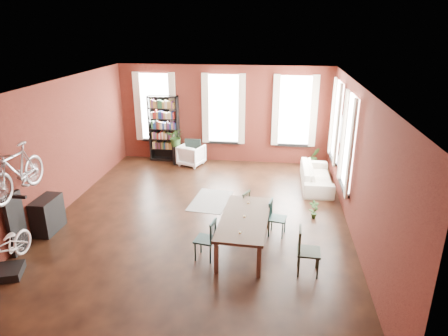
% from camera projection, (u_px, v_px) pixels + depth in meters
% --- Properties ---
extents(room, '(9.00, 9.04, 3.22)m').
position_uv_depth(room, '(212.00, 128.00, 9.34)').
color(room, black).
rests_on(room, ground).
extents(dining_table, '(1.04, 2.14, 0.72)m').
position_uv_depth(dining_table, '(244.00, 233.00, 8.29)').
color(dining_table, '#4D3B2E').
rests_on(dining_table, ground).
extents(dining_chair_a, '(0.45, 0.45, 0.85)m').
position_uv_depth(dining_chair_a, '(205.00, 239.00, 7.92)').
color(dining_chair_a, '#183535').
rests_on(dining_chair_a, ground).
extents(dining_chair_b, '(0.49, 0.49, 0.81)m').
position_uv_depth(dining_chair_b, '(240.00, 206.00, 9.37)').
color(dining_chair_b, black).
rests_on(dining_chair_b, ground).
extents(dining_chair_c, '(0.44, 0.44, 0.92)m').
position_uv_depth(dining_chair_c, '(309.00, 251.00, 7.43)').
color(dining_chair_c, black).
rests_on(dining_chair_c, ground).
extents(dining_chair_d, '(0.44, 0.44, 0.81)m').
position_uv_depth(dining_chair_d, '(277.00, 218.00, 8.80)').
color(dining_chair_d, '#1C3E3B').
rests_on(dining_chair_d, ground).
extents(bookshelf, '(1.00, 0.32, 2.20)m').
position_uv_depth(bookshelf, '(164.00, 129.00, 13.41)').
color(bookshelf, black).
rests_on(bookshelf, ground).
extents(white_armchair, '(0.92, 0.89, 0.76)m').
position_uv_depth(white_armchair, '(191.00, 154.00, 13.16)').
color(white_armchair, white).
rests_on(white_armchair, ground).
extents(cream_sofa, '(0.61, 2.08, 0.81)m').
position_uv_depth(cream_sofa, '(317.00, 173.00, 11.45)').
color(cream_sofa, beige).
rests_on(cream_sofa, ground).
extents(striped_rug, '(1.08, 1.57, 0.01)m').
position_uv_depth(striped_rug, '(211.00, 201.00, 10.61)').
color(striped_rug, black).
rests_on(striped_rug, ground).
extents(bike_trainer, '(0.70, 0.70, 0.16)m').
position_uv_depth(bike_trainer, '(7.00, 272.00, 7.46)').
color(bike_trainer, black).
rests_on(bike_trainer, ground).
extents(bike_wall_rack, '(0.16, 0.60, 1.30)m').
position_uv_depth(bike_wall_rack, '(16.00, 223.00, 8.06)').
color(bike_wall_rack, black).
rests_on(bike_wall_rack, ground).
extents(console_table, '(0.40, 0.80, 0.80)m').
position_uv_depth(console_table, '(48.00, 215.00, 8.97)').
color(console_table, black).
rests_on(console_table, ground).
extents(plant_stand, '(0.40, 0.40, 0.61)m').
position_uv_depth(plant_stand, '(177.00, 155.00, 13.33)').
color(plant_stand, black).
rests_on(plant_stand, ground).
extents(plant_by_sofa, '(0.54, 0.73, 0.29)m').
position_uv_depth(plant_by_sofa, '(314.00, 162.00, 13.12)').
color(plant_by_sofa, '#2E5421').
rests_on(plant_by_sofa, ground).
extents(plant_small, '(0.36, 0.50, 0.16)m').
position_uv_depth(plant_small, '(313.00, 215.00, 9.66)').
color(plant_small, '#2B5421').
rests_on(plant_small, ground).
extents(bicycle_floor, '(0.55, 0.80, 1.50)m').
position_uv_depth(bicycle_floor, '(1.00, 232.00, 7.20)').
color(bicycle_floor, silver).
rests_on(bicycle_floor, bike_trainer).
extents(bicycle_hung, '(0.47, 1.00, 1.66)m').
position_uv_depth(bicycle_hung, '(14.00, 154.00, 7.52)').
color(bicycle_hung, '#A5A8AD').
rests_on(bicycle_hung, bike_wall_rack).
extents(plant_on_stand, '(0.57, 0.63, 0.49)m').
position_uv_depth(plant_on_stand, '(176.00, 139.00, 13.12)').
color(plant_on_stand, '#2C4F1F').
rests_on(plant_on_stand, plant_stand).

